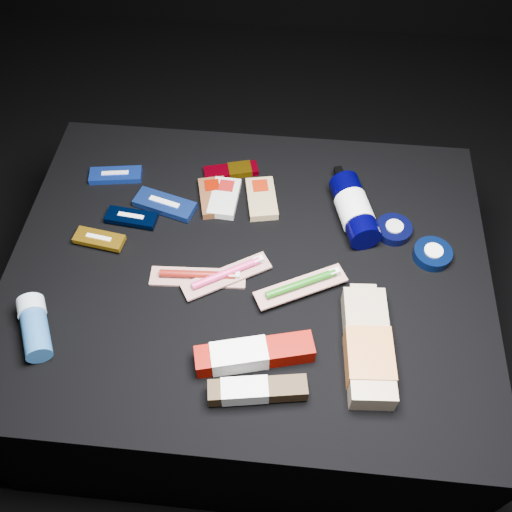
# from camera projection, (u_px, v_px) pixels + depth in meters

# --- Properties ---
(ground) EXTENTS (3.00, 3.00, 0.00)m
(ground) POSITION_uv_depth(u_px,v_px,m) (250.00, 353.00, 1.48)
(ground) COLOR black
(ground) RESTS_ON ground
(cloth_table) EXTENTS (0.98, 0.78, 0.40)m
(cloth_table) POSITION_uv_depth(u_px,v_px,m) (249.00, 315.00, 1.32)
(cloth_table) COLOR black
(cloth_table) RESTS_ON ground
(luna_bar_0) EXTENTS (0.12, 0.06, 0.02)m
(luna_bar_0) POSITION_uv_depth(u_px,v_px,m) (116.00, 175.00, 1.30)
(luna_bar_0) COLOR #183BBB
(luna_bar_0) RESTS_ON cloth_table
(luna_bar_1) EXTENTS (0.14, 0.09, 0.02)m
(luna_bar_1) POSITION_uv_depth(u_px,v_px,m) (165.00, 204.00, 1.24)
(luna_bar_1) COLOR navy
(luna_bar_1) RESTS_ON cloth_table
(luna_bar_2) EXTENTS (0.11, 0.05, 0.01)m
(luna_bar_2) POSITION_uv_depth(u_px,v_px,m) (131.00, 218.00, 1.22)
(luna_bar_2) COLOR black
(luna_bar_2) RESTS_ON cloth_table
(luna_bar_3) EXTENTS (0.11, 0.05, 0.01)m
(luna_bar_3) POSITION_uv_depth(u_px,v_px,m) (99.00, 239.00, 1.18)
(luna_bar_3) COLOR #B57C12
(luna_bar_3) RESTS_ON cloth_table
(clif_bar_0) EXTENTS (0.08, 0.12, 0.02)m
(clif_bar_0) POSITION_uv_depth(u_px,v_px,m) (213.00, 196.00, 1.26)
(clif_bar_0) COLOR #562E18
(clif_bar_0) RESTS_ON cloth_table
(clif_bar_1) EXTENTS (0.06, 0.11, 0.02)m
(clif_bar_1) POSITION_uv_depth(u_px,v_px,m) (225.00, 196.00, 1.26)
(clif_bar_1) COLOR beige
(clif_bar_1) RESTS_ON cloth_table
(clif_bar_2) EXTENTS (0.08, 0.12, 0.02)m
(clif_bar_2) POSITION_uv_depth(u_px,v_px,m) (261.00, 197.00, 1.26)
(clif_bar_2) COLOR #9E8457
(clif_bar_2) RESTS_ON cloth_table
(power_bar) EXTENTS (0.13, 0.07, 0.02)m
(power_bar) POSITION_uv_depth(u_px,v_px,m) (234.00, 171.00, 1.31)
(power_bar) COLOR #6E000E
(power_bar) RESTS_ON cloth_table
(lotion_bottle) EXTENTS (0.11, 0.22, 0.07)m
(lotion_bottle) POSITION_uv_depth(u_px,v_px,m) (354.00, 209.00, 1.20)
(lotion_bottle) COLOR black
(lotion_bottle) RESTS_ON cloth_table
(cream_tin_upper) EXTENTS (0.08, 0.08, 0.02)m
(cream_tin_upper) POSITION_uv_depth(u_px,v_px,m) (394.00, 230.00, 1.20)
(cream_tin_upper) COLOR black
(cream_tin_upper) RESTS_ON cloth_table
(cream_tin_lower) EXTENTS (0.08, 0.08, 0.02)m
(cream_tin_lower) POSITION_uv_depth(u_px,v_px,m) (432.00, 254.00, 1.16)
(cream_tin_lower) COLOR black
(cream_tin_lower) RESTS_ON cloth_table
(bodywash_bottle) EXTENTS (0.09, 0.24, 0.05)m
(bodywash_bottle) POSITION_uv_depth(u_px,v_px,m) (368.00, 348.00, 1.02)
(bodywash_bottle) COLOR tan
(bodywash_bottle) RESTS_ON cloth_table
(deodorant_stick) EXTENTS (0.10, 0.13, 0.05)m
(deodorant_stick) POSITION_uv_depth(u_px,v_px,m) (35.00, 327.00, 1.05)
(deodorant_stick) COLOR #235087
(deodorant_stick) RESTS_ON cloth_table
(toothbrush_pack_0) EXTENTS (0.19, 0.05, 0.02)m
(toothbrush_pack_0) POSITION_uv_depth(u_px,v_px,m) (199.00, 276.00, 1.14)
(toothbrush_pack_0) COLOR #BAB1AE
(toothbrush_pack_0) RESTS_ON cloth_table
(toothbrush_pack_1) EXTENTS (0.18, 0.13, 0.02)m
(toothbrush_pack_1) POSITION_uv_depth(u_px,v_px,m) (227.00, 274.00, 1.13)
(toothbrush_pack_1) COLOR #B8B1AC
(toothbrush_pack_1) RESTS_ON cloth_table
(toothbrush_pack_2) EXTENTS (0.18, 0.12, 0.02)m
(toothbrush_pack_2) POSITION_uv_depth(u_px,v_px,m) (302.00, 285.00, 1.11)
(toothbrush_pack_2) COLOR beige
(toothbrush_pack_2) RESTS_ON cloth_table
(toothpaste_carton_red) EXTENTS (0.22, 0.10, 0.04)m
(toothpaste_carton_red) POSITION_uv_depth(u_px,v_px,m) (249.00, 355.00, 1.02)
(toothpaste_carton_red) COLOR #750600
(toothpaste_carton_red) RESTS_ON cloth_table
(toothpaste_carton_green) EXTENTS (0.17, 0.07, 0.03)m
(toothpaste_carton_green) POSITION_uv_depth(u_px,v_px,m) (253.00, 390.00, 0.98)
(toothpaste_carton_green) COLOR #30200F
(toothpaste_carton_green) RESTS_ON cloth_table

